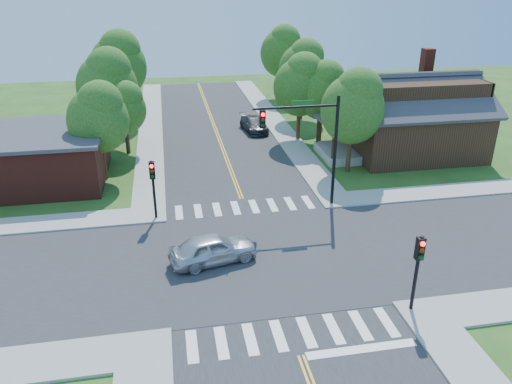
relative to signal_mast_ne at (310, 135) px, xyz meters
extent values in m
plane|color=#2C5219|center=(-3.91, -5.59, -4.85)|extent=(100.00, 100.00, 0.00)
cube|color=#2D2D30|center=(-3.91, -5.59, -4.83)|extent=(10.00, 90.00, 0.04)
cube|color=#2D2D30|center=(-3.91, -5.59, -4.83)|extent=(90.00, 10.00, 0.04)
cube|color=#2D2D30|center=(-3.91, -5.59, -4.85)|extent=(10.20, 10.20, 0.06)
cube|color=#9E9B93|center=(2.19, 19.41, -4.78)|extent=(2.20, 40.00, 0.14)
cube|color=#9E9B93|center=(-10.01, 19.41, -4.78)|extent=(2.20, 40.00, 0.14)
cube|color=white|center=(-8.11, 0.61, -4.80)|extent=(0.45, 2.00, 0.01)
cube|color=white|center=(-6.91, 0.61, -4.80)|extent=(0.45, 2.00, 0.01)
cube|color=white|center=(-5.71, 0.61, -4.80)|extent=(0.45, 2.00, 0.01)
cube|color=white|center=(-4.51, 0.61, -4.80)|extent=(0.45, 2.00, 0.01)
cube|color=white|center=(-3.31, 0.61, -4.80)|extent=(0.45, 2.00, 0.01)
cube|color=white|center=(-2.11, 0.61, -4.80)|extent=(0.45, 2.00, 0.01)
cube|color=white|center=(-0.91, 0.61, -4.80)|extent=(0.45, 2.00, 0.01)
cube|color=white|center=(0.29, 0.61, -4.80)|extent=(0.45, 2.00, 0.01)
cube|color=white|center=(-8.11, -11.79, -4.80)|extent=(0.45, 2.00, 0.01)
cube|color=white|center=(-6.91, -11.79, -4.80)|extent=(0.45, 2.00, 0.01)
cube|color=white|center=(-5.71, -11.79, -4.80)|extent=(0.45, 2.00, 0.01)
cube|color=white|center=(-4.51, -11.79, -4.80)|extent=(0.45, 2.00, 0.01)
cube|color=white|center=(-3.31, -11.79, -4.80)|extent=(0.45, 2.00, 0.01)
cube|color=white|center=(-2.11, -11.79, -4.80)|extent=(0.45, 2.00, 0.01)
cube|color=white|center=(-0.91, -11.79, -4.80)|extent=(0.45, 2.00, 0.01)
cube|color=white|center=(0.29, -11.79, -4.80)|extent=(0.45, 2.00, 0.01)
cube|color=yellow|center=(-4.01, 20.66, -4.80)|extent=(0.10, 37.50, 0.01)
cube|color=yellow|center=(-3.81, 20.66, -4.80)|extent=(0.10, 37.50, 0.01)
cube|color=white|center=(-1.41, -13.19, -4.85)|extent=(4.60, 0.45, 0.09)
cylinder|color=black|center=(1.69, 0.01, -1.25)|extent=(0.20, 0.20, 7.20)
cylinder|color=black|center=(-0.91, 0.01, 1.75)|extent=(5.20, 0.14, 0.14)
cube|color=#19591E|center=(-0.51, -0.04, 2.00)|extent=(1.40, 0.04, 0.30)
cube|color=black|center=(-2.91, 0.01, 1.12)|extent=(0.34, 0.28, 1.05)
sphere|color=#FF0C0C|center=(-2.91, -0.16, 1.44)|extent=(0.22, 0.22, 0.22)
sphere|color=#3F2605|center=(-2.91, -0.16, 1.12)|extent=(0.22, 0.22, 0.22)
sphere|color=#05330F|center=(-2.91, -0.16, 0.80)|extent=(0.22, 0.22, 0.22)
cylinder|color=black|center=(1.69, -11.19, -2.95)|extent=(0.16, 0.16, 3.80)
cube|color=black|center=(1.69, -11.19, -1.63)|extent=(0.34, 0.28, 1.05)
sphere|color=#FF0C0C|center=(1.69, -11.36, -1.31)|extent=(0.22, 0.22, 0.22)
sphere|color=#3F2605|center=(1.69, -11.36, -1.63)|extent=(0.22, 0.22, 0.22)
sphere|color=#05330F|center=(1.69, -11.36, -1.95)|extent=(0.22, 0.22, 0.22)
cylinder|color=black|center=(-9.51, 0.01, -2.95)|extent=(0.16, 0.16, 3.80)
cube|color=black|center=(-9.51, 0.01, -1.63)|extent=(0.34, 0.28, 1.05)
sphere|color=#FF0C0C|center=(-9.51, -0.16, -1.31)|extent=(0.22, 0.22, 0.22)
sphere|color=#3F2605|center=(-9.51, -0.16, -1.63)|extent=(0.22, 0.22, 0.22)
sphere|color=#05330F|center=(-9.51, -0.16, -1.95)|extent=(0.22, 0.22, 0.22)
cube|color=black|center=(11.29, 8.61, -2.85)|extent=(10.00, 8.00, 4.00)
cube|color=#9E9B93|center=(4.99, 8.61, -4.50)|extent=(2.60, 4.50, 0.70)
cylinder|color=black|center=(3.89, 6.61, -3.25)|extent=(0.18, 0.18, 2.50)
cylinder|color=black|center=(3.89, 10.61, -3.25)|extent=(0.18, 0.18, 2.50)
cube|color=#38383D|center=(4.99, 8.61, -1.90)|extent=(2.80, 4.80, 0.18)
cube|color=maroon|center=(13.79, 12.11, -1.30)|extent=(0.90, 0.90, 7.11)
cube|color=maroon|center=(-18.11, 7.61, -3.10)|extent=(10.00, 8.00, 3.50)
cube|color=#38383D|center=(-18.11, 7.61, -1.25)|extent=(10.40, 8.40, 0.25)
cylinder|color=#382314|center=(4.78, 5.50, -3.39)|extent=(0.34, 0.34, 2.92)
ellipsoid|color=#1B4C16|center=(4.78, 5.50, -0.08)|extent=(4.62, 4.39, 5.08)
sphere|color=#1B4C16|center=(5.08, 5.30, 1.30)|extent=(3.39, 3.39, 3.39)
cylinder|color=#382314|center=(4.77, 12.76, -3.51)|extent=(0.34, 0.34, 2.68)
ellipsoid|color=#1B4C16|center=(4.77, 12.76, -0.47)|extent=(4.24, 4.03, 4.66)
sphere|color=#1B4C16|center=(5.07, 12.56, 0.80)|extent=(3.11, 3.11, 3.11)
cylinder|color=#382314|center=(5.14, 20.43, -3.36)|extent=(0.34, 0.34, 2.99)
ellipsoid|color=#1B4C16|center=(5.14, 20.43, 0.03)|extent=(4.72, 4.49, 5.19)
sphere|color=#1B4C16|center=(5.44, 20.23, 1.45)|extent=(3.46, 3.46, 3.46)
cylinder|color=#382314|center=(5.23, 29.86, -3.28)|extent=(0.34, 0.34, 3.14)
ellipsoid|color=#1B4C16|center=(5.23, 29.86, 0.27)|extent=(4.96, 4.71, 5.45)
sphere|color=#1B4C16|center=(5.53, 29.66, 1.76)|extent=(3.64, 3.64, 3.64)
cylinder|color=#382314|center=(-13.14, 7.29, -3.51)|extent=(0.34, 0.34, 2.69)
ellipsoid|color=#1B4C16|center=(-13.14, 7.29, -0.46)|extent=(4.25, 4.04, 4.67)
sphere|color=#1B4C16|center=(-12.84, 7.09, 0.81)|extent=(3.11, 3.11, 3.11)
cylinder|color=#382314|center=(-13.06, 14.62, -3.28)|extent=(0.34, 0.34, 3.15)
ellipsoid|color=#1B4C16|center=(-13.06, 14.62, 0.29)|extent=(4.97, 4.72, 5.47)
sphere|color=#1B4C16|center=(-12.76, 14.42, 1.78)|extent=(3.65, 3.65, 3.65)
cylinder|color=#382314|center=(-12.60, 22.12, -3.17)|extent=(0.34, 0.34, 3.37)
ellipsoid|color=#1B4C16|center=(-12.60, 22.12, 0.64)|extent=(5.32, 5.05, 5.85)
sphere|color=#1B4C16|center=(-12.30, 21.92, 2.24)|extent=(3.90, 3.90, 3.90)
cylinder|color=#382314|center=(-12.66, 31.50, -3.63)|extent=(0.34, 0.34, 2.44)
ellipsoid|color=#1B4C16|center=(-12.66, 31.50, -0.86)|extent=(3.86, 3.67, 4.24)
sphere|color=#1B4C16|center=(-12.36, 31.30, 0.29)|extent=(2.83, 2.83, 2.83)
cylinder|color=#382314|center=(3.05, 13.66, -3.41)|extent=(0.34, 0.34, 2.88)
ellipsoid|color=#1B4C16|center=(3.05, 13.66, -0.14)|extent=(4.55, 4.33, 5.01)
sphere|color=#1B4C16|center=(3.35, 13.46, 1.22)|extent=(3.34, 3.34, 3.34)
cylinder|color=#382314|center=(-11.77, 12.77, -3.72)|extent=(0.34, 0.34, 2.25)
ellipsoid|color=#1B4C16|center=(-11.77, 12.77, -1.17)|extent=(3.56, 3.38, 3.92)
sphere|color=#1B4C16|center=(-11.47, 12.57, -0.10)|extent=(2.61, 2.61, 2.61)
imported|color=silver|center=(-6.57, -5.52, -4.08)|extent=(3.80, 5.33, 1.54)
imported|color=#2F3335|center=(-0.41, 16.81, -4.19)|extent=(2.90, 4.97, 1.32)
camera|label=1|loc=(-8.44, -27.88, 9.14)|focal=35.00mm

